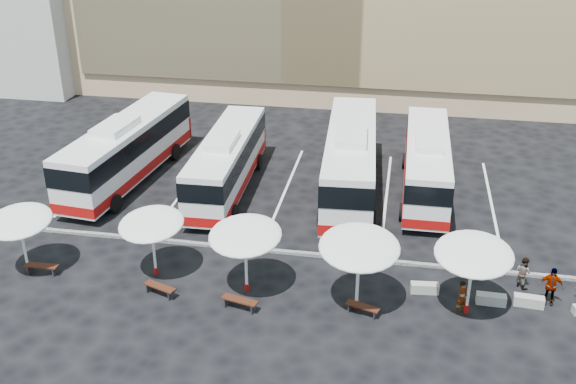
% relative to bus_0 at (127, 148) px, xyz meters
% --- Properties ---
extents(ground, '(120.00, 120.00, 0.00)m').
position_rel_bus_0_xyz_m(ground, '(9.77, -7.59, -2.07)').
color(ground, black).
rests_on(ground, ground).
extents(curb_divider, '(34.00, 0.25, 0.15)m').
position_rel_bus_0_xyz_m(curb_divider, '(9.77, -7.09, -2.00)').
color(curb_divider, black).
rests_on(curb_divider, ground).
extents(bay_lines, '(24.15, 12.00, 0.01)m').
position_rel_bus_0_xyz_m(bay_lines, '(9.77, 0.41, -2.07)').
color(bay_lines, white).
rests_on(bay_lines, ground).
extents(bus_0, '(4.01, 12.99, 4.06)m').
position_rel_bus_0_xyz_m(bus_0, '(0.00, 0.00, 0.00)').
color(bus_0, white).
rests_on(bus_0, ground).
extents(bus_1, '(2.95, 11.72, 3.70)m').
position_rel_bus_0_xyz_m(bus_1, '(6.35, -0.39, -0.18)').
color(bus_1, white).
rests_on(bus_1, ground).
extents(bus_2, '(3.67, 13.39, 4.20)m').
position_rel_bus_0_xyz_m(bus_2, '(13.54, 0.56, 0.07)').
color(bus_2, white).
rests_on(bus_2, ground).
extents(bus_3, '(2.77, 11.69, 3.71)m').
position_rel_bus_0_xyz_m(bus_3, '(17.93, 1.44, -0.18)').
color(bus_3, white).
rests_on(bus_3, ground).
extents(sunshade_0, '(3.22, 3.26, 3.17)m').
position_rel_bus_0_xyz_m(sunshade_0, '(-0.75, -10.88, 0.62)').
color(sunshade_0, white).
rests_on(sunshade_0, ground).
extents(sunshade_1, '(3.48, 3.51, 3.17)m').
position_rel_bus_0_xyz_m(sunshade_1, '(5.37, -10.05, 0.62)').
color(sunshade_1, white).
rests_on(sunshade_1, ground).
extents(sunshade_2, '(3.70, 3.74, 3.41)m').
position_rel_bus_0_xyz_m(sunshade_2, '(9.95, -10.67, 0.82)').
color(sunshade_2, white).
rests_on(sunshade_2, ground).
extents(sunshade_3, '(3.86, 3.90, 3.62)m').
position_rel_bus_0_xyz_m(sunshade_3, '(14.99, -11.09, 1.00)').
color(sunshade_3, white).
rests_on(sunshade_3, ground).
extents(sunshade_4, '(3.65, 3.69, 3.45)m').
position_rel_bus_0_xyz_m(sunshade_4, '(19.71, -10.58, 0.86)').
color(sunshade_4, white).
rests_on(sunshade_4, ground).
extents(wood_bench_0, '(1.59, 0.45, 0.49)m').
position_rel_bus_0_xyz_m(wood_bench_0, '(0.05, -11.00, -1.70)').
color(wood_bench_0, black).
rests_on(wood_bench_0, ground).
extents(wood_bench_1, '(1.63, 0.94, 0.48)m').
position_rel_bus_0_xyz_m(wood_bench_1, '(6.18, -11.69, -1.70)').
color(wood_bench_1, black).
rests_on(wood_bench_1, ground).
extents(wood_bench_2, '(1.70, 0.81, 0.50)m').
position_rel_bus_0_xyz_m(wood_bench_2, '(9.98, -12.09, -1.69)').
color(wood_bench_2, black).
rests_on(wood_bench_2, ground).
extents(wood_bench_3, '(1.53, 0.83, 0.45)m').
position_rel_bus_0_xyz_m(wood_bench_3, '(15.29, -11.53, -1.72)').
color(wood_bench_3, black).
rests_on(wood_bench_3, ground).
extents(conc_bench_0, '(1.30, 0.55, 0.47)m').
position_rel_bus_0_xyz_m(conc_bench_0, '(17.93, -9.36, -1.84)').
color(conc_bench_0, gray).
rests_on(conc_bench_0, ground).
extents(conc_bench_1, '(1.30, 0.46, 0.48)m').
position_rel_bus_0_xyz_m(conc_bench_1, '(20.82, -9.74, -1.83)').
color(conc_bench_1, gray).
rests_on(conc_bench_1, ground).
extents(conc_bench_2, '(1.32, 0.53, 0.48)m').
position_rel_bus_0_xyz_m(conc_bench_2, '(22.45, -9.59, -1.83)').
color(conc_bench_2, gray).
rests_on(conc_bench_2, ground).
extents(passenger_0, '(0.67, 0.64, 1.55)m').
position_rel_bus_0_xyz_m(passenger_0, '(19.48, -10.61, -1.30)').
color(passenger_0, black).
rests_on(passenger_0, ground).
extents(passenger_1, '(0.91, 0.94, 1.53)m').
position_rel_bus_0_xyz_m(passenger_1, '(22.36, -8.07, -1.31)').
color(passenger_1, black).
rests_on(passenger_1, ground).
extents(passenger_2, '(1.11, 0.55, 1.82)m').
position_rel_bus_0_xyz_m(passenger_2, '(23.32, -9.25, -1.16)').
color(passenger_2, black).
rests_on(passenger_2, ground).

